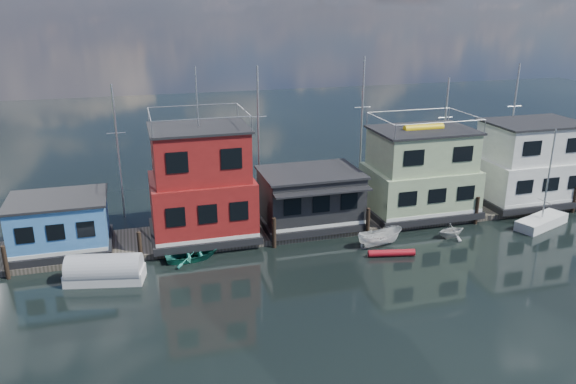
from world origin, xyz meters
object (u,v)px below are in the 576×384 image
object	(u,v)px
houseboat_blue	(60,224)
houseboat_dark	(310,197)
houseboat_white	(529,164)
day_sailer	(542,221)
dinghy_teal	(192,254)
tarp_runabout	(105,271)
motorboat	(380,238)
dinghy_white	(451,230)
red_kayak	(391,253)
houseboat_green	(420,173)
houseboat_red	(201,185)

from	to	relation	value
houseboat_blue	houseboat_dark	bearing A→B (deg)	-0.06
houseboat_blue	houseboat_white	bearing A→B (deg)	0.00
houseboat_dark	day_sailer	distance (m)	17.74
dinghy_teal	tarp_runabout	bearing A→B (deg)	100.62
houseboat_white	day_sailer	size ratio (longest dim) A/B	1.11
motorboat	houseboat_dark	bearing A→B (deg)	34.71
houseboat_white	day_sailer	xyz separation A→B (m)	(-1.98, -4.60, -3.10)
dinghy_white	red_kayak	xyz separation A→B (m)	(-5.51, -1.67, -0.34)
houseboat_white	tarp_runabout	bearing A→B (deg)	-171.91
houseboat_dark	houseboat_green	world-z (taller)	houseboat_green
houseboat_dark	houseboat_white	xyz separation A→B (m)	(19.00, 0.02, 1.12)
houseboat_green	dinghy_teal	distance (m)	18.79
houseboat_green	dinghy_teal	bearing A→B (deg)	-170.20
houseboat_white	dinghy_teal	size ratio (longest dim) A/B	2.40
houseboat_green	dinghy_teal	world-z (taller)	houseboat_green
houseboat_blue	tarp_runabout	bearing A→B (deg)	-59.51
tarp_runabout	red_kayak	xyz separation A→B (m)	(18.42, -1.52, -0.47)
houseboat_green	motorboat	distance (m)	7.65
dinghy_teal	houseboat_green	bearing A→B (deg)	-86.31
houseboat_red	houseboat_dark	xyz separation A→B (m)	(8.00, -0.02, -1.69)
houseboat_white	motorboat	world-z (taller)	houseboat_white
houseboat_white	houseboat_red	bearing A→B (deg)	-180.00
houseboat_red	day_sailer	size ratio (longest dim) A/B	1.57
houseboat_green	red_kayak	xyz separation A→B (m)	(-5.26, -6.31, -3.32)
houseboat_blue	houseboat_green	xyz separation A→B (m)	(26.50, 0.00, 1.34)
houseboat_red	houseboat_blue	bearing A→B (deg)	-180.00
dinghy_teal	day_sailer	distance (m)	26.31
houseboat_blue	houseboat_dark	xyz separation A→B (m)	(17.50, -0.02, 0.21)
dinghy_white	dinghy_teal	distance (m)	18.56
houseboat_red	houseboat_dark	distance (m)	8.18
dinghy_teal	red_kayak	size ratio (longest dim) A/B	1.11
dinghy_white	motorboat	bearing A→B (deg)	83.61
houseboat_green	houseboat_red	bearing A→B (deg)	-180.00
tarp_runabout	dinghy_white	bearing A→B (deg)	12.12
red_kayak	houseboat_white	bearing A→B (deg)	34.13
dinghy_teal	motorboat	bearing A→B (deg)	-102.57
motorboat	dinghy_teal	bearing A→B (deg)	79.95
motorboat	houseboat_white	bearing A→B (deg)	-76.90
houseboat_blue	houseboat_dark	size ratio (longest dim) A/B	0.86
houseboat_green	motorboat	size ratio (longest dim) A/B	2.50
day_sailer	dinghy_teal	bearing A→B (deg)	155.93
dinghy_white	motorboat	world-z (taller)	motorboat
houseboat_blue	red_kayak	world-z (taller)	houseboat_blue
tarp_runabout	dinghy_white	distance (m)	23.94
dinghy_white	houseboat_green	bearing A→B (deg)	-3.04
houseboat_blue	houseboat_white	world-z (taller)	houseboat_white
dinghy_teal	motorboat	world-z (taller)	motorboat
red_kayak	day_sailer	world-z (taller)	day_sailer
motorboat	dinghy_white	bearing A→B (deg)	-93.81
houseboat_blue	dinghy_white	xyz separation A→B (m)	(26.75, -4.63, -1.63)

